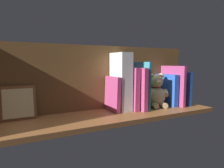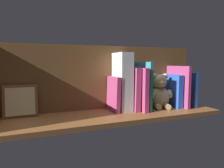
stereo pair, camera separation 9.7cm
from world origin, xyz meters
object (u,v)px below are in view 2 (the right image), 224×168
(book_0, at_px, (185,89))
(picture_frame_leaning, at_px, (20,101))
(dictionary_thick_white, at_px, (122,82))
(teddy_bear, at_px, (160,93))

(book_0, distance_m, picture_frame_leaning, 0.88)
(dictionary_thick_white, bearing_deg, book_0, 176.66)
(book_0, xyz_separation_m, dictionary_thick_white, (0.39, -0.02, 0.05))
(book_0, bearing_deg, picture_frame_leaning, -4.42)
(picture_frame_leaning, bearing_deg, teddy_bear, 174.59)
(book_0, relative_size, dictionary_thick_white, 0.65)
(book_0, height_order, dictionary_thick_white, dictionary_thick_white)
(book_0, relative_size, picture_frame_leaning, 1.30)
(book_0, height_order, teddy_bear, book_0)
(dictionary_thick_white, relative_size, picture_frame_leaning, 2.00)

